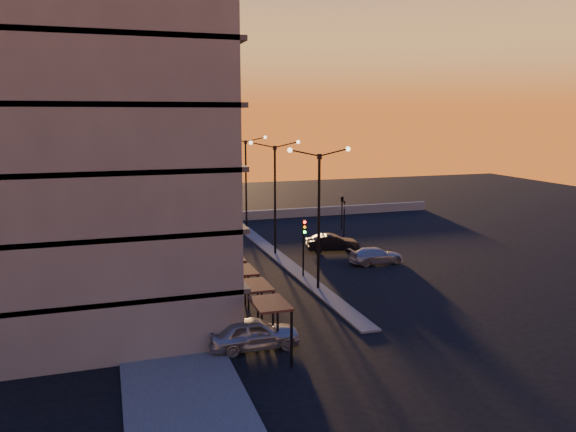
# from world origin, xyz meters

# --- Properties ---
(ground) EXTENTS (120.00, 120.00, 0.00)m
(ground) POSITION_xyz_m (0.00, 0.00, 0.00)
(ground) COLOR black
(ground) RESTS_ON ground
(sidewalk_west) EXTENTS (5.00, 40.00, 0.12)m
(sidewalk_west) POSITION_xyz_m (-10.50, 4.00, 0.06)
(sidewalk_west) COLOR #52514F
(sidewalk_west) RESTS_ON ground
(median) EXTENTS (1.20, 36.00, 0.12)m
(median) POSITION_xyz_m (0.00, 10.00, 0.06)
(median) COLOR #52514F
(median) RESTS_ON ground
(parapet) EXTENTS (44.00, 0.50, 1.00)m
(parapet) POSITION_xyz_m (2.00, 26.00, 0.50)
(parapet) COLOR slate
(parapet) RESTS_ON ground
(building) EXTENTS (14.35, 17.08, 25.00)m
(building) POSITION_xyz_m (-14.00, 0.03, 11.91)
(building) COLOR #68625B
(building) RESTS_ON ground
(streetlamp_near) EXTENTS (4.32, 0.32, 9.51)m
(streetlamp_near) POSITION_xyz_m (0.00, 0.00, 5.59)
(streetlamp_near) COLOR black
(streetlamp_near) RESTS_ON ground
(streetlamp_mid) EXTENTS (4.32, 0.32, 9.51)m
(streetlamp_mid) POSITION_xyz_m (0.00, 10.00, 5.59)
(streetlamp_mid) COLOR black
(streetlamp_mid) RESTS_ON ground
(streetlamp_far) EXTENTS (4.32, 0.32, 9.51)m
(streetlamp_far) POSITION_xyz_m (0.00, 20.00, 5.59)
(streetlamp_far) COLOR black
(streetlamp_far) RESTS_ON ground
(traffic_light_main) EXTENTS (0.28, 0.44, 4.25)m
(traffic_light_main) POSITION_xyz_m (0.00, 2.87, 2.89)
(traffic_light_main) COLOR black
(traffic_light_main) RESTS_ON ground
(signal_east_a) EXTENTS (0.13, 0.16, 3.60)m
(signal_east_a) POSITION_xyz_m (8.00, 14.00, 1.93)
(signal_east_a) COLOR black
(signal_east_a) RESTS_ON ground
(signal_east_b) EXTENTS (0.42, 1.99, 3.60)m
(signal_east_b) POSITION_xyz_m (9.50, 18.00, 3.10)
(signal_east_b) COLOR black
(signal_east_b) RESTS_ON ground
(car_hatchback) EXTENTS (4.65, 1.97, 1.57)m
(car_hatchback) POSITION_xyz_m (-6.50, -7.96, 0.78)
(car_hatchback) COLOR #9C9FA4
(car_hatchback) RESTS_ON ground
(car_sedan) EXTENTS (4.66, 2.27, 1.47)m
(car_sedan) POSITION_xyz_m (5.00, 9.61, 0.74)
(car_sedan) COLOR black
(car_sedan) RESTS_ON ground
(car_wagon) EXTENTS (4.37, 1.80, 1.26)m
(car_wagon) POSITION_xyz_m (6.76, 4.85, 0.63)
(car_wagon) COLOR #A0A1A7
(car_wagon) RESTS_ON ground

